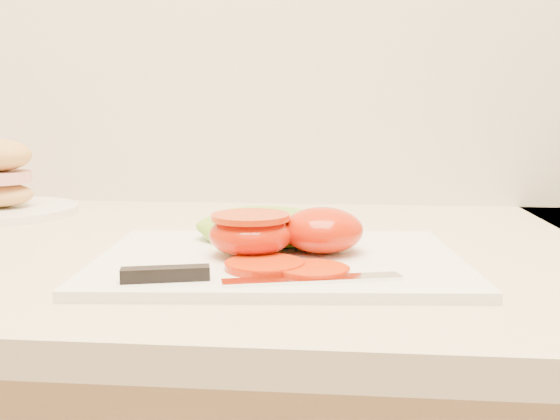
{
  "coord_description": "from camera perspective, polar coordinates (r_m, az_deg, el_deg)",
  "views": [
    {
      "loc": [
        -0.12,
        0.96,
        1.08
      ],
      "look_at": [
        -0.18,
        1.58,
        0.99
      ],
      "focal_mm": 40.0,
      "sensor_mm": 36.0,
      "label": 1
    }
  ],
  "objects": [
    {
      "name": "tomato_slice_0",
      "position": [
        0.58,
        -1.39,
        -5.06
      ],
      "size": [
        0.07,
        0.07,
        0.01
      ],
      "primitive_type": "cylinder",
      "color": "#CA3A08",
      "rests_on": "cutting_board"
    },
    {
      "name": "cutting_board",
      "position": [
        0.63,
        -0.09,
        -4.62
      ],
      "size": [
        0.38,
        0.29,
        0.01
      ],
      "primitive_type": "cube",
      "rotation": [
        0.0,
        0.0,
        0.08
      ],
      "color": "white",
      "rests_on": "counter"
    },
    {
      "name": "tomato_half_cut",
      "position": [
        0.63,
        -2.71,
        -2.09
      ],
      "size": [
        0.08,
        0.08,
        0.04
      ],
      "color": "red",
      "rests_on": "cutting_board"
    },
    {
      "name": "lettuce_leaf_1",
      "position": [
        0.71,
        2.46,
        -1.75
      ],
      "size": [
        0.14,
        0.13,
        0.02
      ],
      "primitive_type": "ellipsoid",
      "rotation": [
        0.0,
        0.0,
        0.65
      ],
      "color": "#84C233",
      "rests_on": "cutting_board"
    },
    {
      "name": "tomato_slice_1",
      "position": [
        0.56,
        3.05,
        -5.5
      ],
      "size": [
        0.06,
        0.06,
        0.01
      ],
      "primitive_type": "cylinder",
      "color": "#CA3A08",
      "rests_on": "cutting_board"
    },
    {
      "name": "lettuce_leaf_0",
      "position": [
        0.7,
        -1.23,
        -1.58
      ],
      "size": [
        0.17,
        0.12,
        0.03
      ],
      "primitive_type": "ellipsoid",
      "rotation": [
        0.0,
        0.0,
        -0.05
      ],
      "color": "#84C233",
      "rests_on": "cutting_board"
    },
    {
      "name": "knife",
      "position": [
        0.54,
        -5.22,
        -6.03
      ],
      "size": [
        0.24,
        0.06,
        0.01
      ],
      "rotation": [
        0.0,
        0.0,
        0.25
      ],
      "color": "silver",
      "rests_on": "cutting_board"
    },
    {
      "name": "tomato_half_dome",
      "position": [
        0.64,
        3.89,
        -1.84
      ],
      "size": [
        0.08,
        0.08,
        0.05
      ],
      "primitive_type": "ellipsoid",
      "color": "red",
      "rests_on": "cutting_board"
    }
  ]
}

